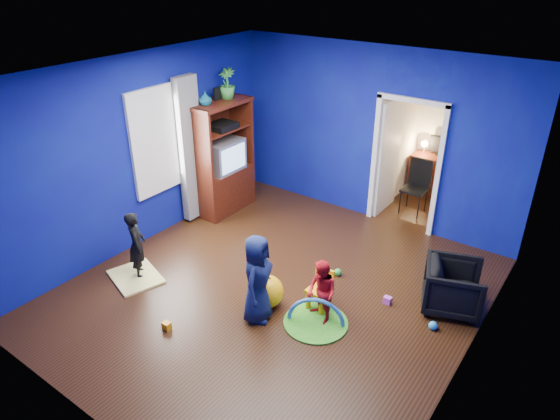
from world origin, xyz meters
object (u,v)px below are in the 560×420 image
Objects in this scene: child_navy at (257,279)px; tv_armoire at (222,157)px; hopper_ball at (267,292)px; study_desk at (434,175)px; vase at (205,99)px; crt_tv at (223,156)px; child_black at (137,245)px; folding_chair at (415,189)px; armchair at (453,287)px; toddler_red at (322,292)px; play_mat at (316,322)px; kid_chair at (319,292)px.

tv_armoire is (-2.36, 2.03, 0.40)m from child_navy.
hopper_ball is 0.50× the size of study_desk.
vase is 1.09m from crt_tv.
tv_armoire is at bearing -39.60° from child_black.
folding_chair is at bearing -24.40° from child_navy.
child_black is 1.42× the size of crt_tv.
child_black is (-3.85, -1.85, 0.17)m from armchair.
child_navy is 5.51× the size of vase.
child_black is 2.70m from toddler_red.
child_black is at bearing -77.95° from vase.
child_navy is 2.65× the size of hopper_ball.
play_mat is 4.52m from study_desk.
play_mat is at bearing 5.79° from hopper_ball.
study_desk reaches higher than kid_chair.
toddler_red is 1.22× the size of crt_tv.
armchair is 0.78× the size of folding_chair.
folding_chair is at bearing 120.40° from toddler_red.
kid_chair is (-0.15, 0.20, -0.18)m from toddler_red.
child_navy is 3.12m from crt_tv.
child_black is 2.70m from play_mat.
hopper_ball is at bearing -37.62° from tv_armoire.
crt_tv is (0.04, 0.00, 0.04)m from tv_armoire.
child_black is 2.56m from vase.
crt_tv is 0.76× the size of folding_chair.
armchair is 4.31m from crt_tv.
play_mat is 0.88× the size of folding_chair.
tv_armoire is 4.46× the size of hopper_ball.
study_desk reaches higher than armchair.
armchair is at bearing -114.41° from child_black.
crt_tv is 3.00m from hopper_ball.
vase is 3.87m from folding_chair.
toddler_red is at bearing -86.20° from folding_chair.
crt_tv reaches higher than child_black.
crt_tv is at bearing 141.90° from hopper_ball.
vase is at bearing -177.00° from toddler_red.
crt_tv is at bearing 64.83° from armchair.
child_black is 0.85× the size of child_navy.
kid_chair is at bearing 31.82° from hopper_ball.
vase is at bearing -97.59° from crt_tv.
armchair is 4.61m from vase.
tv_armoire is (0.00, 0.30, -1.09)m from vase.
folding_chair reaches higher than armchair.
folding_chair is (-0.08, 3.26, 0.21)m from kid_chair.
tv_armoire reaches higher than child_black.
play_mat is (3.02, -1.41, -2.06)m from vase.
child_navy reaches higher than toddler_red.
kid_chair is (2.47, 0.85, -0.25)m from child_black.
play_mat is at bearing -81.76° from child_navy.
armchair is 0.62× the size of child_navy.
toddler_red is at bearing -126.13° from child_black.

